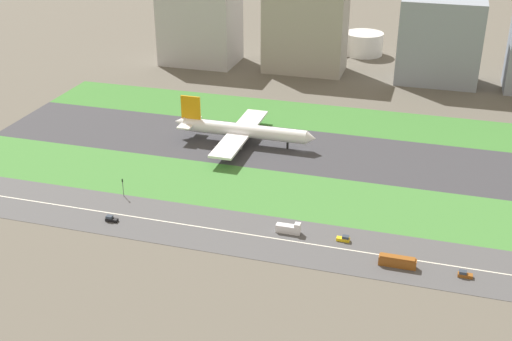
% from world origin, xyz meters
% --- Properties ---
extents(ground_plane, '(800.00, 800.00, 0.00)m').
position_xyz_m(ground_plane, '(0.00, 0.00, 0.00)').
color(ground_plane, '#5B564C').
extents(runway, '(280.00, 46.00, 0.10)m').
position_xyz_m(runway, '(0.00, 0.00, 0.05)').
color(runway, '#38383D').
rests_on(runway, ground_plane).
extents(grass_median_north, '(280.00, 36.00, 0.10)m').
position_xyz_m(grass_median_north, '(0.00, 41.00, 0.05)').
color(grass_median_north, '#3D7A33').
rests_on(grass_median_north, ground_plane).
extents(grass_median_south, '(280.00, 36.00, 0.10)m').
position_xyz_m(grass_median_south, '(0.00, -41.00, 0.05)').
color(grass_median_south, '#427F38').
rests_on(grass_median_south, ground_plane).
extents(highway, '(280.00, 28.00, 0.10)m').
position_xyz_m(highway, '(0.00, -73.00, 0.05)').
color(highway, '#4C4C4F').
rests_on(highway, ground_plane).
extents(highway_centerline, '(266.00, 0.50, 0.01)m').
position_xyz_m(highway_centerline, '(0.00, -73.00, 0.11)').
color(highway_centerline, silver).
rests_on(highway_centerline, highway).
extents(airliner, '(65.00, 56.00, 19.70)m').
position_xyz_m(airliner, '(-28.30, 0.00, 6.23)').
color(airliner, white).
rests_on(airliner, runway).
extents(truck_0, '(8.40, 2.50, 4.00)m').
position_xyz_m(truck_0, '(10.26, -68.00, 1.67)').
color(truck_0, silver).
rests_on(truck_0, highway).
extents(car_2, '(4.40, 1.80, 2.00)m').
position_xyz_m(car_2, '(-51.39, -78.00, 0.92)').
color(car_2, black).
rests_on(car_2, highway).
extents(bus_0, '(11.60, 2.50, 3.50)m').
position_xyz_m(bus_0, '(47.39, -78.00, 1.82)').
color(bus_0, brown).
rests_on(bus_0, highway).
extents(car_1, '(4.40, 1.80, 2.00)m').
position_xyz_m(car_1, '(67.59, -78.00, 0.92)').
color(car_1, brown).
rests_on(car_1, highway).
extents(car_0, '(4.40, 1.80, 2.00)m').
position_xyz_m(car_0, '(28.98, -68.00, 0.92)').
color(car_0, yellow).
rests_on(car_0, highway).
extents(traffic_light, '(0.36, 0.50, 7.20)m').
position_xyz_m(traffic_light, '(-55.61, -60.01, 4.29)').
color(traffic_light, '#4C4C51').
rests_on(traffic_light, highway).
extents(terminal_building, '(44.51, 32.79, 45.96)m').
position_xyz_m(terminal_building, '(-90.00, 114.00, 22.98)').
color(terminal_building, '#B2B2B7').
rests_on(terminal_building, ground_plane).
extents(hangar_building, '(46.62, 25.25, 50.92)m').
position_xyz_m(hangar_building, '(-24.98, 114.00, 25.46)').
color(hangar_building, '#9E998E').
rests_on(hangar_building, ground_plane).
extents(office_tower, '(44.25, 26.86, 46.24)m').
position_xyz_m(office_tower, '(50.82, 114.00, 23.12)').
color(office_tower, gray).
rests_on(office_tower, ground_plane).
extents(fuel_tank_west, '(16.38, 16.38, 14.27)m').
position_xyz_m(fuel_tank_west, '(-19.70, 159.00, 7.14)').
color(fuel_tank_west, silver).
rests_on(fuel_tank_west, ground_plane).
extents(fuel_tank_centre, '(24.55, 24.55, 13.95)m').
position_xyz_m(fuel_tank_centre, '(3.82, 159.00, 6.98)').
color(fuel_tank_centre, silver).
rests_on(fuel_tank_centre, ground_plane).
extents(fuel_tank_east, '(17.14, 17.14, 16.61)m').
position_xyz_m(fuel_tank_east, '(40.34, 159.00, 8.30)').
color(fuel_tank_east, silver).
rests_on(fuel_tank_east, ground_plane).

